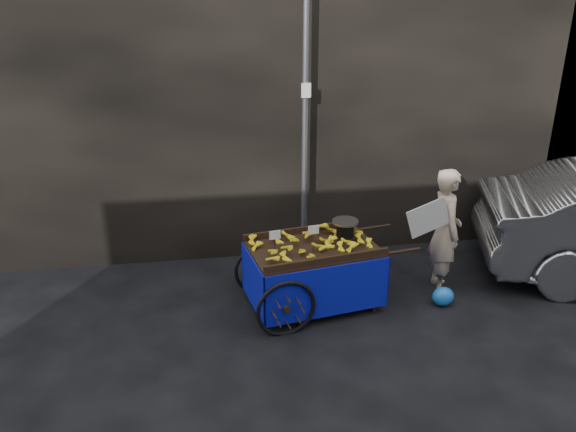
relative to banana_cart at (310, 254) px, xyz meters
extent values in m
plane|color=black|center=(-0.15, -0.13, -0.69)|extent=(80.00, 80.00, 0.00)
cube|color=black|center=(-1.15, 2.47, 1.81)|extent=(11.00, 2.00, 5.00)
cylinder|color=slate|center=(0.15, 1.17, 1.31)|extent=(0.08, 0.08, 4.00)
cube|color=white|center=(0.15, 1.12, 1.71)|extent=(0.12, 0.02, 0.18)
cube|color=black|center=(0.05, 0.01, 0.05)|extent=(1.61, 1.16, 0.06)
cube|color=black|center=(-0.03, 0.43, 0.11)|extent=(1.46, 0.29, 0.09)
cube|color=black|center=(0.12, -0.42, 0.11)|extent=(1.46, 0.29, 0.09)
cube|color=black|center=(0.75, -0.25, -0.32)|extent=(0.05, 0.05, 0.74)
cube|color=black|center=(0.62, 0.48, -0.32)|extent=(0.05, 0.05, 0.74)
cylinder|color=black|center=(1.06, -0.19, 0.05)|extent=(0.46, 0.11, 0.04)
cylinder|color=black|center=(0.94, 0.53, 0.05)|extent=(0.46, 0.11, 0.04)
torus|color=black|center=(-0.37, -0.57, -0.37)|extent=(0.69, 0.16, 0.69)
torus|color=black|center=(-0.54, 0.41, -0.37)|extent=(0.69, 0.16, 0.69)
cylinder|color=black|center=(-0.45, -0.08, -0.37)|extent=(0.22, 1.03, 0.05)
cube|color=#07118C|center=(0.13, -0.46, -0.26)|extent=(1.49, 0.27, 0.63)
cube|color=#07118C|center=(-0.03, 0.47, -0.26)|extent=(1.49, 0.27, 0.63)
cube|color=#07118C|center=(-0.69, -0.12, -0.26)|extent=(0.18, 0.95, 0.63)
cube|color=#07118C|center=(0.78, 0.13, -0.26)|extent=(0.18, 0.95, 0.63)
cube|color=black|center=(0.45, 0.12, 0.21)|extent=(0.19, 0.16, 0.15)
cylinder|color=silver|center=(0.45, 0.12, 0.34)|extent=(0.36, 0.36, 0.03)
cube|color=white|center=(-0.44, -0.18, 0.35)|extent=(0.13, 0.03, 0.10)
cube|color=white|center=(0.02, -0.10, 0.35)|extent=(0.13, 0.03, 0.10)
imported|color=#C3A991|center=(1.73, 0.15, 0.11)|extent=(0.44, 0.62, 1.60)
cube|color=silver|center=(1.40, -0.05, 0.39)|extent=(0.59, 0.08, 0.50)
ellipsoid|color=blue|center=(1.60, -0.26, -0.57)|extent=(0.27, 0.21, 0.24)
camera|label=1|loc=(-1.18, -5.81, 2.90)|focal=35.00mm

